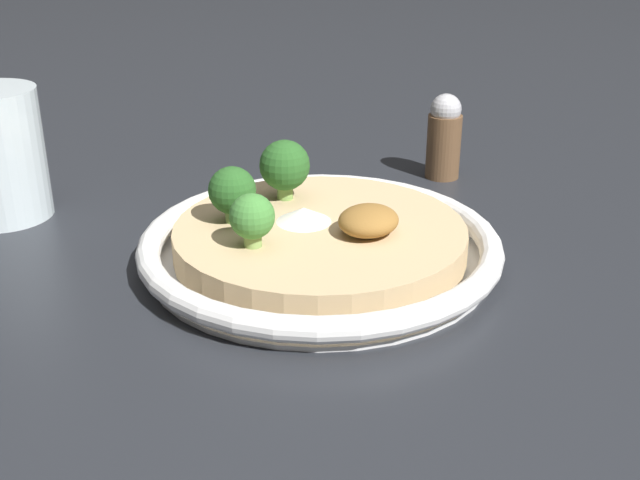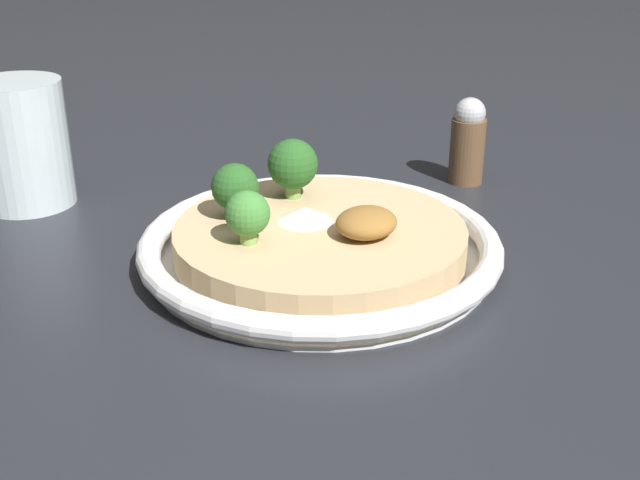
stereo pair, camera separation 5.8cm
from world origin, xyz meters
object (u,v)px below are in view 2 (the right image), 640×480
object	(u,v)px
drinking_glass	(22,144)
broccoli_left	(248,215)
broccoli_back_left	(235,188)
risotto_bowl	(320,244)
broccoli_back	(293,165)
pepper_shaker	(468,141)

from	to	relation	value
drinking_glass	broccoli_left	bearing A→B (deg)	-85.31
broccoli_left	drinking_glass	size ratio (longest dim) A/B	0.35
broccoli_back_left	drinking_glass	xyz separation A→B (m)	(-0.05, 0.21, 0.00)
broccoli_left	drinking_glass	bearing A→B (deg)	94.69
risotto_bowl	broccoli_back	size ratio (longest dim) A/B	5.61
broccoli_back_left	broccoli_back	size ratio (longest dim) A/B	0.89
broccoli_back	pepper_shaker	size ratio (longest dim) A/B	0.59
risotto_bowl	drinking_glass	size ratio (longest dim) A/B	2.46
risotto_bowl	broccoli_back_left	size ratio (longest dim) A/B	6.33
pepper_shaker	drinking_glass	bearing A→B (deg)	138.67
broccoli_back_left	broccoli_left	distance (m)	0.05
drinking_glass	broccoli_back	bearing A→B (deg)	-64.12
broccoli_back_left	drinking_glass	bearing A→B (deg)	102.22
risotto_bowl	pepper_shaker	size ratio (longest dim) A/B	3.31
broccoli_back	pepper_shaker	world-z (taller)	pepper_shaker
broccoli_back	drinking_glass	world-z (taller)	drinking_glass
risotto_bowl	broccoli_left	distance (m)	0.07
broccoli_back_left	pepper_shaker	distance (m)	0.25
pepper_shaker	broccoli_left	bearing A→B (deg)	178.37
broccoli_back_left	broccoli_left	xyz separation A→B (m)	(-0.03, -0.04, -0.00)
risotto_bowl	broccoli_back	bearing A→B (deg)	61.07
broccoli_left	broccoli_back	world-z (taller)	broccoli_back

